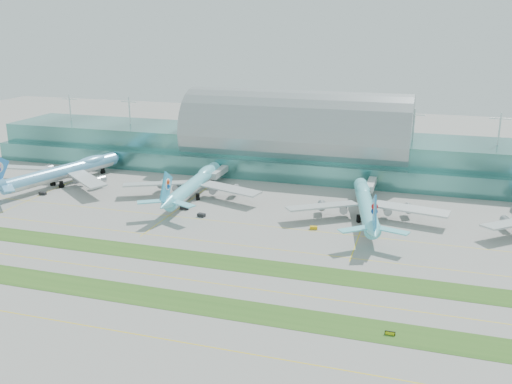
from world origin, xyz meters
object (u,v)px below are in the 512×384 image
(airliner_a, at_px, (64,171))
(airliner_b, at_px, (194,183))
(airliner_c, at_px, (366,204))
(taxiway_sign_east, at_px, (390,333))
(terminal, at_px, (296,145))

(airliner_a, distance_m, airliner_b, 69.89)
(airliner_c, height_order, taxiway_sign_east, airliner_c)
(airliner_b, height_order, airliner_c, airliner_b)
(airliner_a, height_order, airliner_c, airliner_a)
(terminal, bearing_deg, airliner_b, -118.96)
(terminal, relative_size, airliner_b, 4.51)
(airliner_a, distance_m, airliner_c, 149.06)
(airliner_c, distance_m, taxiway_sign_east, 91.13)
(airliner_a, bearing_deg, airliner_c, 12.61)
(terminal, relative_size, airliner_c, 4.56)
(terminal, xyz_separation_m, airliner_c, (45.34, -68.49, -7.86))
(taxiway_sign_east, bearing_deg, airliner_c, 100.79)
(airliner_a, xyz_separation_m, taxiway_sign_east, (165.70, -97.21, -6.34))
(terminal, bearing_deg, airliner_a, -149.63)
(airliner_b, bearing_deg, airliner_c, -9.08)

